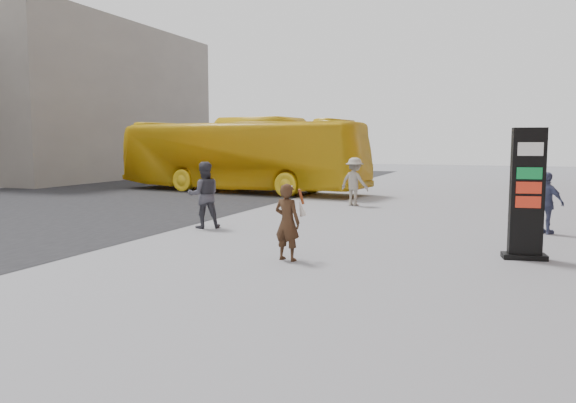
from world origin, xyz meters
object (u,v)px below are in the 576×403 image
(pedestrian_a, at_px, (204,195))
(pedestrian_c, at_px, (546,203))
(info_pylon, at_px, (527,194))
(bus, at_px, (240,155))
(pedestrian_b, at_px, (354,182))
(woman, at_px, (287,221))

(pedestrian_a, height_order, pedestrian_c, pedestrian_a)
(info_pylon, relative_size, bus, 0.21)
(info_pylon, relative_size, pedestrian_c, 1.66)
(pedestrian_b, height_order, pedestrian_c, pedestrian_b)
(info_pylon, relative_size, pedestrian_b, 1.48)
(pedestrian_b, bearing_deg, woman, 116.80)
(woman, relative_size, pedestrian_b, 0.86)
(pedestrian_a, bearing_deg, pedestrian_c, 159.77)
(pedestrian_a, bearing_deg, pedestrian_b, -145.22)
(pedestrian_b, xyz_separation_m, pedestrian_c, (6.33, -4.50, -0.10))
(info_pylon, xyz_separation_m, bus, (-12.47, 12.03, 0.42))
(woman, relative_size, pedestrian_a, 0.85)
(info_pylon, xyz_separation_m, pedestrian_c, (0.59, 3.63, -0.53))
(bus, bearing_deg, pedestrian_b, -112.27)
(pedestrian_a, bearing_deg, bus, -103.88)
(woman, bearing_deg, pedestrian_b, -70.82)
(bus, relative_size, pedestrian_c, 7.81)
(pedestrian_a, bearing_deg, woman, 104.51)
(pedestrian_c, bearing_deg, pedestrian_b, 0.82)
(pedestrian_b, bearing_deg, pedestrian_c, 164.24)
(bus, distance_m, pedestrian_c, 15.55)
(woman, distance_m, pedestrian_b, 10.12)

